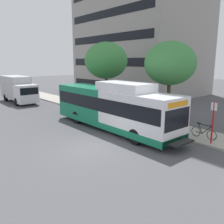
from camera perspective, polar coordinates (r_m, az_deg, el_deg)
name	(u,v)px	position (r m, az deg, el deg)	size (l,w,h in m)	color
ground_plane	(37,123)	(21.03, -17.70, -2.44)	(120.00, 120.00, 0.00)	#4C4C51
sidewalk_curb	(115,114)	(22.93, 0.62, -0.49)	(3.00, 56.00, 0.14)	#A8A399
transit_bus	(112,107)	(17.75, 0.10, 1.16)	(2.58, 12.25, 3.65)	white
bus_stop_sign_pole	(213,119)	(15.48, 23.15, -1.67)	(0.10, 0.36, 2.60)	red
bicycle_parked	(204,132)	(16.61, 21.22, -4.51)	(0.52, 1.76, 1.02)	black
street_tree_near_stop	(170,63)	(19.23, 13.82, 11.28)	(3.98, 3.98, 6.48)	#4C3823
street_tree_mid_block	(106,61)	(24.32, -1.43, 12.26)	(4.30, 4.30, 6.84)	#4C3823
box_truck_background	(18,89)	(31.90, -21.67, 5.27)	(2.32, 7.01, 3.25)	silver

